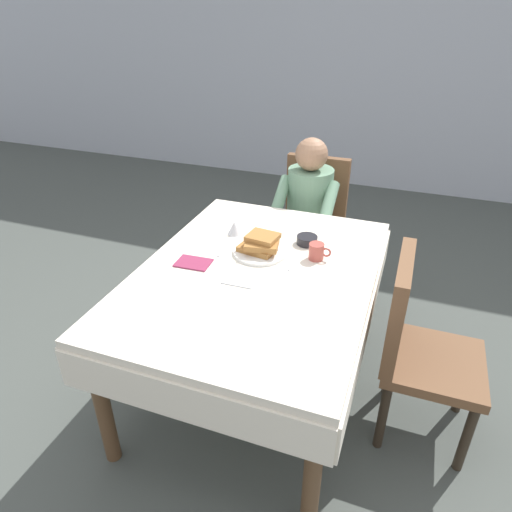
% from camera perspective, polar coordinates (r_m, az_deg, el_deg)
% --- Properties ---
extents(ground_plane, '(14.00, 14.00, 0.00)m').
position_cam_1_polar(ground_plane, '(2.66, 0.02, -15.53)').
color(ground_plane, '#474C47').
extents(back_wall, '(12.00, 0.16, 3.20)m').
position_cam_1_polar(back_wall, '(5.21, 14.36, 25.66)').
color(back_wall, '#B2B7C1').
rests_on(back_wall, ground).
extents(dining_table_main, '(1.12, 1.52, 0.74)m').
position_cam_1_polar(dining_table_main, '(2.25, 0.02, -3.77)').
color(dining_table_main, silver).
rests_on(dining_table_main, ground).
extents(chair_diner, '(0.44, 0.45, 0.93)m').
position_cam_1_polar(chair_diner, '(3.30, 7.00, 5.06)').
color(chair_diner, brown).
rests_on(chair_diner, ground).
extents(diner_person, '(0.40, 0.43, 1.12)m').
position_cam_1_polar(diner_person, '(3.10, 6.46, 6.27)').
color(diner_person, gray).
rests_on(diner_person, ground).
extents(chair_right_side, '(0.45, 0.44, 0.93)m').
position_cam_1_polar(chair_right_side, '(2.23, 19.24, -9.90)').
color(chair_right_side, brown).
rests_on(chair_right_side, ground).
extents(plate_breakfast, '(0.28, 0.28, 0.02)m').
position_cam_1_polar(plate_breakfast, '(2.35, 0.54, 0.53)').
color(plate_breakfast, white).
rests_on(plate_breakfast, dining_table_main).
extents(breakfast_stack, '(0.22, 0.18, 0.08)m').
position_cam_1_polar(breakfast_stack, '(2.32, 0.55, 1.53)').
color(breakfast_stack, '#A36B33').
rests_on(breakfast_stack, plate_breakfast).
extents(cup_coffee, '(0.11, 0.08, 0.08)m').
position_cam_1_polar(cup_coffee, '(2.30, 7.59, 0.56)').
color(cup_coffee, '#B24C42').
rests_on(cup_coffee, dining_table_main).
extents(bowl_butter, '(0.11, 0.11, 0.04)m').
position_cam_1_polar(bowl_butter, '(2.45, 6.38, 1.99)').
color(bowl_butter, black).
rests_on(bowl_butter, dining_table_main).
extents(syrup_pitcher, '(0.08, 0.08, 0.07)m').
position_cam_1_polar(syrup_pitcher, '(2.53, -2.70, 3.53)').
color(syrup_pitcher, silver).
rests_on(syrup_pitcher, dining_table_main).
extents(fork_left_of_plate, '(0.02, 0.18, 0.00)m').
position_cam_1_polar(fork_left_of_plate, '(2.40, -3.90, 0.95)').
color(fork_left_of_plate, silver).
rests_on(fork_left_of_plate, dining_table_main).
extents(knife_right_of_plate, '(0.02, 0.20, 0.00)m').
position_cam_1_polar(knife_right_of_plate, '(2.28, 4.87, -0.62)').
color(knife_right_of_plate, silver).
rests_on(knife_right_of_plate, dining_table_main).
extents(spoon_near_edge, '(0.15, 0.02, 0.00)m').
position_cam_1_polar(spoon_near_edge, '(2.09, -2.48, -3.65)').
color(spoon_near_edge, silver).
rests_on(spoon_near_edge, dining_table_main).
extents(napkin_folded, '(0.18, 0.13, 0.01)m').
position_cam_1_polar(napkin_folded, '(2.28, -7.81, -0.85)').
color(napkin_folded, '#8C2D4C').
rests_on(napkin_folded, dining_table_main).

